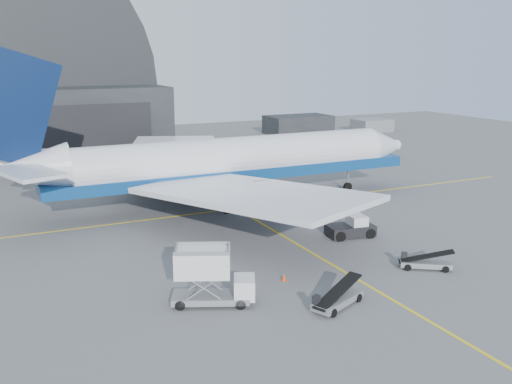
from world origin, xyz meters
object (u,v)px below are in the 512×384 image
airliner (220,162)px  catering_truck (210,277)px  belt_loader_b (425,263)px  belt_loader_a (337,299)px  pushback_tug (351,228)px

airliner → catering_truck: size_ratio=8.47×
airliner → belt_loader_b: (7.37, -25.72, -4.57)m
belt_loader_a → belt_loader_b: bearing=-7.6°
airliner → pushback_tug: size_ratio=10.88×
belt_loader_b → catering_truck: bearing=-150.3°
airliner → pushback_tug: (6.98, -15.98, -4.31)m
catering_truck → pushback_tug: (17.82, 8.47, -1.23)m
airliner → belt_loader_a: (-3.12, -28.67, -4.53)m
airliner → belt_loader_b: bearing=-74.0°
pushback_tug → belt_loader_a: (-10.11, -12.69, -0.22)m
airliner → pushback_tug: airliner is taller
catering_truck → belt_loader_b: bearing=20.0°
belt_loader_a → belt_loader_b: 10.90m
pushback_tug → belt_loader_a: bearing=-119.8°
pushback_tug → catering_truck: bearing=-145.9°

